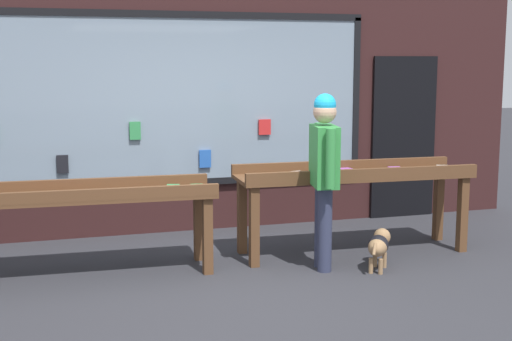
{
  "coord_description": "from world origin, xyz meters",
  "views": [
    {
      "loc": [
        -1.78,
        -6.02,
        2.06
      ],
      "look_at": [
        0.26,
        0.62,
        0.98
      ],
      "focal_mm": 50.0,
      "sensor_mm": 36.0,
      "label": 1
    }
  ],
  "objects_px": {
    "display_table_right": "(353,182)",
    "person_browsing": "(324,167)",
    "display_table_left": "(82,202)",
    "small_dog": "(379,245)"
  },
  "relations": [
    {
      "from": "display_table_left",
      "to": "display_table_right",
      "type": "xyz_separation_m",
      "value": [
        2.82,
        0.0,
        0.05
      ]
    },
    {
      "from": "person_browsing",
      "to": "small_dog",
      "type": "relative_size",
      "value": 3.38
    },
    {
      "from": "display_table_left",
      "to": "display_table_right",
      "type": "bearing_deg",
      "value": 0.05
    },
    {
      "from": "display_table_left",
      "to": "small_dog",
      "type": "relative_size",
      "value": 4.96
    },
    {
      "from": "display_table_left",
      "to": "small_dog",
      "type": "height_order",
      "value": "display_table_left"
    },
    {
      "from": "display_table_left",
      "to": "display_table_right",
      "type": "height_order",
      "value": "display_table_right"
    },
    {
      "from": "display_table_left",
      "to": "person_browsing",
      "type": "xyz_separation_m",
      "value": [
        2.28,
        -0.48,
        0.31
      ]
    },
    {
      "from": "display_table_left",
      "to": "display_table_right",
      "type": "relative_size",
      "value": 1.0
    },
    {
      "from": "display_table_right",
      "to": "small_dog",
      "type": "distance_m",
      "value": 0.84
    },
    {
      "from": "display_table_right",
      "to": "person_browsing",
      "type": "xyz_separation_m",
      "value": [
        -0.54,
        -0.48,
        0.26
      ]
    }
  ]
}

